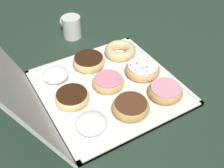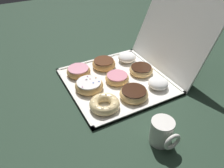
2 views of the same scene
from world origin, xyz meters
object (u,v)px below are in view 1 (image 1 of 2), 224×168
cruller_donut_2 (120,50)px  chocolate_frosted_donut_3 (132,106)px  pink_frosted_donut_4 (108,82)px  powdered_filled_donut_6 (91,123)px  chocolate_frosted_donut_5 (89,61)px  coffee_mug (71,26)px  powdered_filled_donut_8 (56,75)px  donut_box (109,88)px  chocolate_frosted_donut_7 (72,97)px  sprinkle_donut_1 (142,69)px  pink_frosted_donut_0 (165,91)px

cruller_donut_2 → chocolate_frosted_donut_3: chocolate_frosted_donut_3 is taller
cruller_donut_2 → pink_frosted_donut_4: size_ratio=1.11×
chocolate_frosted_donut_3 → powdered_filled_donut_6: bearing=89.1°
chocolate_frosted_donut_5 → coffee_mug: 0.23m
cruller_donut_2 → powdered_filled_donut_8: (-0.01, 0.27, 0.00)m
donut_box → coffee_mug: size_ratio=4.54×
pink_frosted_donut_4 → donut_box: bearing=173.5°
cruller_donut_2 → chocolate_frosted_donut_7: 0.30m
coffee_mug → chocolate_frosted_donut_5: bearing=170.7°
donut_box → chocolate_frosted_donut_7: (0.00, 0.13, 0.02)m
pink_frosted_donut_4 → powdered_filled_donut_8: (0.12, 0.14, 0.00)m
sprinkle_donut_1 → pink_frosted_donut_4: bearing=89.0°
donut_box → chocolate_frosted_donut_7: chocolate_frosted_donut_7 is taller
pink_frosted_donut_0 → chocolate_frosted_donut_5: chocolate_frosted_donut_5 is taller
chocolate_frosted_donut_3 → powdered_filled_donut_6: powdered_filled_donut_6 is taller
powdered_filled_donut_8 → sprinkle_donut_1: bearing=-114.5°
sprinkle_donut_1 → powdered_filled_donut_6: bearing=116.1°
pink_frosted_donut_0 → cruller_donut_2: bearing=1.1°
powdered_filled_donut_6 → cruller_donut_2: bearing=-44.6°
pink_frosted_donut_0 → powdered_filled_donut_8: 0.37m
cruller_donut_2 → powdered_filled_donut_6: powdered_filled_donut_6 is taller
chocolate_frosted_donut_7 → pink_frosted_donut_0: bearing=-115.6°
powdered_filled_donut_8 → pink_frosted_donut_4: bearing=-131.5°
sprinkle_donut_1 → chocolate_frosted_donut_3: size_ratio=1.06×
pink_frosted_donut_0 → chocolate_frosted_donut_3: chocolate_frosted_donut_3 is taller
chocolate_frosted_donut_7 → coffee_mug: coffee_mug is taller
sprinkle_donut_1 → cruller_donut_2: bearing=2.5°
chocolate_frosted_donut_7 → powdered_filled_donut_8: powdered_filled_donut_8 is taller
cruller_donut_2 → pink_frosted_donut_4: bearing=135.8°
powdered_filled_donut_8 → coffee_mug: 0.29m
pink_frosted_donut_4 → powdered_filled_donut_8: powdered_filled_donut_8 is taller
sprinkle_donut_1 → cruller_donut_2: sprinkle_donut_1 is taller
sprinkle_donut_1 → chocolate_frosted_donut_3: sprinkle_donut_1 is taller
pink_frosted_donut_4 → powdered_filled_donut_6: (-0.13, 0.13, 0.00)m
chocolate_frosted_donut_3 → pink_frosted_donut_4: bearing=1.4°
donut_box → coffee_mug: (0.37, -0.03, 0.04)m
sprinkle_donut_1 → chocolate_frosted_donut_3: bearing=135.5°
pink_frosted_donut_0 → chocolate_frosted_donut_3: size_ratio=0.98×
donut_box → powdered_filled_donut_6: 0.19m
donut_box → chocolate_frosted_donut_5: 0.14m
pink_frosted_donut_0 → coffee_mug: bearing=11.6°
chocolate_frosted_donut_3 → donut_box: bearing=1.8°
chocolate_frosted_donut_7 → powdered_filled_donut_8: size_ratio=1.26×
chocolate_frosted_donut_3 → sprinkle_donut_1: bearing=-44.5°
pink_frosted_donut_0 → chocolate_frosted_donut_7: pink_frosted_donut_0 is taller
sprinkle_donut_1 → chocolate_frosted_donut_3: 0.19m
sprinkle_donut_1 → powdered_filled_donut_8: size_ratio=1.37×
powdered_filled_donut_6 → chocolate_frosted_donut_7: (0.13, 0.00, -0.00)m
pink_frosted_donut_0 → sprinkle_donut_1: bearing=-0.4°
sprinkle_donut_1 → chocolate_frosted_donut_7: size_ratio=1.09×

